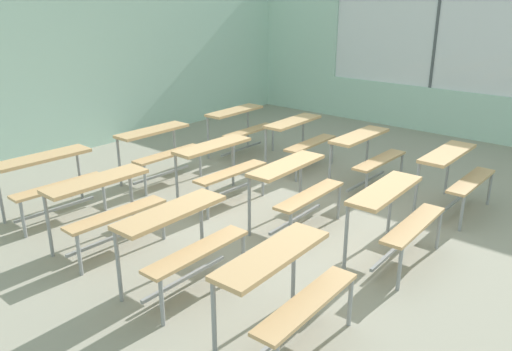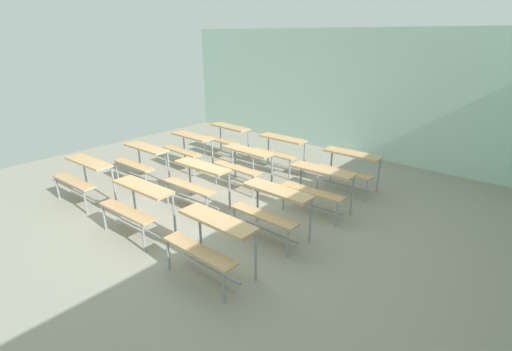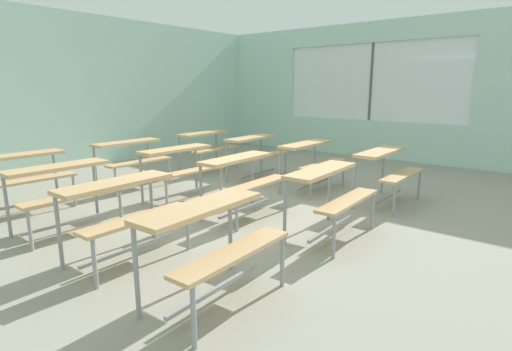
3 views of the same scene
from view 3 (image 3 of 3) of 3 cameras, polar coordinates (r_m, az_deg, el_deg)
The scene contains 15 objects.
ground at distance 5.29m, azimuth -1.78°, elevation -5.32°, with size 10.00×9.00×0.05m, color gray.
wall_back at distance 8.68m, azimuth -25.39°, elevation 10.73°, with size 10.00×0.12×3.00m, color silver.
wall_right at distance 9.35m, azimuth 19.68°, elevation 10.92°, with size 0.12×9.00×3.00m.
desk_bench_r0c0 at distance 2.99m, azimuth -6.33°, elevation -7.80°, with size 1.12×0.64×0.74m.
desk_bench_r0c1 at distance 4.32m, azimuth 10.55°, elevation -1.52°, with size 1.13×0.64×0.74m.
desk_bench_r0c2 at distance 5.75m, azimuth 18.26°, elevation 1.55°, with size 1.10×0.60×0.74m.
desk_bench_r1c0 at distance 3.89m, azimuth -18.39°, elevation -3.55°, with size 1.11×0.61×0.74m.
desk_bench_r1c1 at distance 4.96m, azimuth -1.81°, elevation 0.52°, with size 1.12×0.63×0.74m.
desk_bench_r1c2 at distance 6.27m, azimuth 7.99°, elevation 2.95°, with size 1.10×0.59×0.74m.
desk_bench_r2c0 at distance 4.91m, azimuth -25.87°, elevation -0.89°, with size 1.11×0.60×0.74m.
desk_bench_r2c1 at distance 5.80m, azimuth -10.71°, elevation 2.06°, with size 1.11×0.61×0.74m.
desk_bench_r2c2 at distance 6.99m, azimuth 0.00°, elevation 4.05°, with size 1.12×0.64×0.74m.
desk_bench_r3c0 at distance 5.99m, azimuth -30.38°, elevation 0.86°, with size 1.12×0.62×0.74m.
desk_bench_r3c1 at distance 6.71m, azimuth -17.38°, elevation 3.12°, with size 1.10×0.60×0.74m.
desk_bench_r3c2 at distance 7.74m, azimuth -6.91°, elevation 4.79°, with size 1.12×0.62×0.74m.
Camera 3 is at (-3.80, -3.30, 1.60)m, focal length 28.00 mm.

